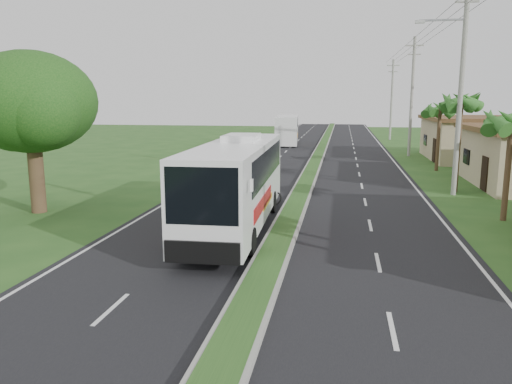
# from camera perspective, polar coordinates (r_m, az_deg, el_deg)

# --- Properties ---
(ground) EXTENTS (180.00, 180.00, 0.00)m
(ground) POSITION_cam_1_polar(r_m,az_deg,el_deg) (12.60, -1.26, -14.39)
(ground) COLOR #264E1C
(ground) RESTS_ON ground
(road_asphalt) EXTENTS (14.00, 160.00, 0.02)m
(road_asphalt) POSITION_cam_1_polar(r_m,az_deg,el_deg) (31.73, 5.67, 0.86)
(road_asphalt) COLOR black
(road_asphalt) RESTS_ON ground
(median_strip) EXTENTS (1.20, 160.00, 0.18)m
(median_strip) POSITION_cam_1_polar(r_m,az_deg,el_deg) (31.72, 5.68, 1.02)
(median_strip) COLOR gray
(median_strip) RESTS_ON ground
(lane_edge_left) EXTENTS (0.12, 160.00, 0.01)m
(lane_edge_left) POSITION_cam_1_polar(r_m,az_deg,el_deg) (32.89, -6.05, 1.18)
(lane_edge_left) COLOR silver
(lane_edge_left) RESTS_ON ground
(lane_edge_right) EXTENTS (0.12, 160.00, 0.01)m
(lane_edge_right) POSITION_cam_1_polar(r_m,az_deg,el_deg) (31.98, 17.73, 0.46)
(lane_edge_right) COLOR silver
(lane_edge_right) RESTS_ON ground
(shop_far) EXTENTS (8.60, 11.60, 3.82)m
(shop_far) POSITION_cam_1_polar(r_m,az_deg,el_deg) (48.78, 23.89, 5.65)
(shop_far) COLOR tan
(shop_far) RESTS_ON ground
(palm_verge_b) EXTENTS (2.40, 2.40, 5.05)m
(palm_verge_b) POSITION_cam_1_polar(r_m,az_deg,el_deg) (24.32, 27.22, 7.13)
(palm_verge_b) COLOR #473321
(palm_verge_b) RESTS_ON ground
(palm_verge_c) EXTENTS (2.40, 2.40, 5.85)m
(palm_verge_c) POSITION_cam_1_polar(r_m,az_deg,el_deg) (30.92, 22.43, 9.40)
(palm_verge_c) COLOR #473321
(palm_verge_c) RESTS_ON ground
(palm_verge_d) EXTENTS (2.40, 2.40, 5.25)m
(palm_verge_d) POSITION_cam_1_polar(r_m,az_deg,el_deg) (39.85, 20.30, 8.79)
(palm_verge_d) COLOR #473321
(palm_verge_d) RESTS_ON ground
(shade_tree) EXTENTS (6.30, 6.00, 7.54)m
(shade_tree) POSITION_cam_1_polar(r_m,az_deg,el_deg) (25.61, -24.52, 8.97)
(shade_tree) COLOR #473321
(shade_tree) RESTS_ON ground
(utility_pole_b) EXTENTS (3.20, 0.28, 12.00)m
(utility_pole_b) POSITION_cam_1_polar(r_m,az_deg,el_deg) (29.89, 22.37, 11.57)
(utility_pole_b) COLOR gray
(utility_pole_b) RESTS_ON ground
(utility_pole_c) EXTENTS (1.60, 0.28, 11.00)m
(utility_pole_c) POSITION_cam_1_polar(r_m,az_deg,el_deg) (49.61, 17.38, 10.47)
(utility_pole_c) COLOR gray
(utility_pole_c) RESTS_ON ground
(utility_pole_d) EXTENTS (1.60, 0.28, 10.50)m
(utility_pole_d) POSITION_cam_1_polar(r_m,az_deg,el_deg) (69.50, 15.24, 10.25)
(utility_pole_d) COLOR gray
(utility_pole_d) RESTS_ON ground
(coach_bus_main) EXTENTS (2.85, 11.94, 3.84)m
(coach_bus_main) POSITION_cam_1_polar(r_m,az_deg,el_deg) (20.59, -2.16, 1.58)
(coach_bus_main) COLOR white
(coach_bus_main) RESTS_ON ground
(coach_bus_far) EXTENTS (3.41, 11.67, 3.35)m
(coach_bus_far) POSITION_cam_1_polar(r_m,az_deg,el_deg) (61.53, 3.61, 7.33)
(coach_bus_far) COLOR white
(coach_bus_far) RESTS_ON ground
(motorcyclist) EXTENTS (2.03, 0.93, 2.18)m
(motorcyclist) POSITION_cam_1_polar(r_m,az_deg,el_deg) (25.08, 0.75, 0.09)
(motorcyclist) COLOR black
(motorcyclist) RESTS_ON ground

